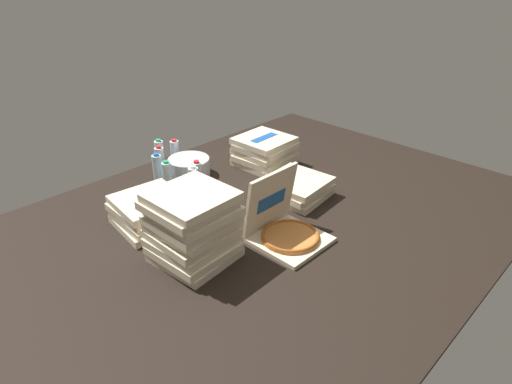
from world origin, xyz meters
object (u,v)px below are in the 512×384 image
ice_bucket (189,167)px  water_bottle_1 (175,153)px  pizza_stack_center_far (297,187)px  open_pizza_box (285,228)px  pizza_stack_left_far (264,151)px  water_bottle_0 (194,181)px  pizza_stack_right_near (192,226)px  water_bottle_6 (167,175)px  water_bottle_5 (197,175)px  water_bottle_4 (160,160)px  water_bottle_3 (160,153)px  pizza_stack_right_mid (150,211)px  water_bottle_2 (157,168)px

ice_bucket → water_bottle_1: 0.22m
pizza_stack_center_far → open_pizza_box: bearing=-147.9°
pizza_stack_left_far → water_bottle_0: 0.67m
pizza_stack_right_near → water_bottle_1: pizza_stack_right_near is taller
water_bottle_0 → water_bottle_6: size_ratio=1.00×
ice_bucket → water_bottle_5: bearing=-112.8°
pizza_stack_center_far → water_bottle_0: size_ratio=2.00×
pizza_stack_left_far → water_bottle_4: (-0.62, 0.45, -0.01)m
pizza_stack_right_near → water_bottle_3: (0.56, 1.10, -0.10)m
open_pizza_box → water_bottle_3: bearing=85.8°
water_bottle_1 → water_bottle_3: (-0.08, 0.08, 0.00)m
pizza_stack_right_mid → water_bottle_4: bearing=50.5°
pizza_stack_right_mid → water_bottle_2: bearing=51.1°
pizza_stack_left_far → water_bottle_3: size_ratio=1.97×
open_pizza_box → water_bottle_2: (-0.07, 1.12, 0.02)m
pizza_stack_right_mid → water_bottle_0: size_ratio=2.04×
pizza_stack_center_far → pizza_stack_right_near: pizza_stack_right_near is taller
water_bottle_1 → pizza_stack_center_far: bearing=-75.5°
water_bottle_1 → water_bottle_5: size_ratio=1.00×
water_bottle_5 → water_bottle_6: 0.20m
pizza_stack_center_far → pizza_stack_right_mid: bearing=155.2°
water_bottle_1 → open_pizza_box: bearing=-98.2°
pizza_stack_center_far → water_bottle_5: water_bottle_5 is taller
open_pizza_box → water_bottle_6: (-0.09, 0.97, 0.02)m
open_pizza_box → water_bottle_3: (0.10, 1.33, 0.02)m
water_bottle_6 → water_bottle_1: bearing=45.8°
open_pizza_box → pizza_stack_center_far: (0.43, 0.27, -0.01)m
open_pizza_box → pizza_stack_right_near: size_ratio=0.93×
pizza_stack_right_mid → water_bottle_0: (0.41, 0.11, 0.01)m
water_bottle_0 → water_bottle_6: 0.21m
pizza_stack_right_mid → water_bottle_1: bearing=43.5°
water_bottle_2 → water_bottle_4: same height
pizza_stack_right_mid → ice_bucket: 0.67m
ice_bucket → pizza_stack_right_mid: bearing=-147.4°
pizza_stack_right_mid → pizza_stack_left_far: (1.08, 0.10, 0.02)m
open_pizza_box → water_bottle_0: 0.78m
water_bottle_0 → water_bottle_6: (-0.07, 0.19, 0.00)m
water_bottle_3 → water_bottle_6: size_ratio=1.00×
ice_bucket → water_bottle_1: water_bottle_1 is taller
open_pizza_box → ice_bucket: (0.14, 1.03, -0.01)m
water_bottle_1 → water_bottle_4: size_ratio=1.00×
pizza_stack_left_far → ice_bucket: 0.58m
pizza_stack_center_far → pizza_stack_left_far: pizza_stack_left_far is taller
water_bottle_4 → water_bottle_1: bearing=9.8°
pizza_stack_right_near → water_bottle_3: 1.24m
water_bottle_1 → water_bottle_2: same height
pizza_stack_left_far → water_bottle_1: size_ratio=1.97×
open_pizza_box → pizza_stack_left_far: (0.65, 0.77, 0.03)m
pizza_stack_right_mid → water_bottle_6: (0.34, 0.30, 0.01)m
pizza_stack_right_near → ice_bucket: size_ratio=1.41×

